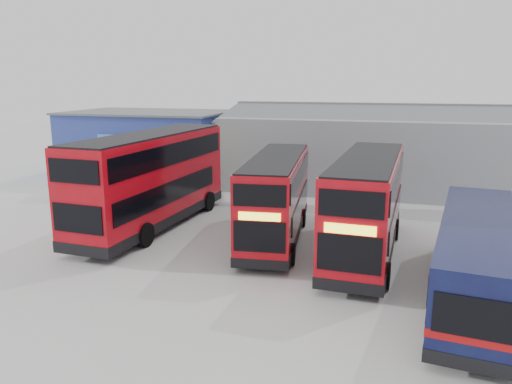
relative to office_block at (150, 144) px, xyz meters
name	(u,v)px	position (x,y,z in m)	size (l,w,h in m)	color
ground_plane	(261,278)	(14.00, -17.99, -2.58)	(120.00, 120.00, 0.00)	#AAAAA5
office_block	(150,144)	(0.00, 0.00, 0.00)	(12.30, 8.32, 5.12)	navy
maintenance_shed	(444,151)	(22.00, 2.01, 0.02)	(30.50, 12.00, 5.89)	gray
double_decker_left	(151,181)	(6.75, -12.83, -0.14)	(3.53, 11.73, 4.89)	#B30A15
double_decker_centre	(276,199)	(13.42, -13.12, -0.57)	(3.27, 9.74, 4.04)	#B30A15
double_decker_right	(366,207)	(17.66, -14.09, -0.42)	(2.96, 10.38, 4.34)	#B30A15
single_decker_blue	(477,261)	(21.66, -17.83, -1.13)	(3.85, 11.02, 2.93)	#0D173C
panel_van	(83,171)	(-2.14, -5.91, -1.25)	(3.82, 5.85, 2.39)	silver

